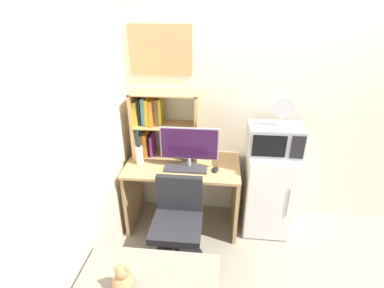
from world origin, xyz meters
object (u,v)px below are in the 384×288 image
keyboard (186,169)px  computer_mouse (215,169)px  monitor (189,146)px  mini_fridge (267,191)px  water_bottle (139,155)px  desk_fan (283,110)px  microwave (274,139)px  teddy_bear (124,280)px  desk_chair (178,229)px  hutch_bookshelf (156,122)px  wall_corkboard (160,50)px

keyboard → computer_mouse: computer_mouse is taller
monitor → keyboard: bearing=-114.4°
keyboard → computer_mouse: size_ratio=3.90×
monitor → mini_fridge: size_ratio=0.62×
water_bottle → desk_fan: (1.39, 0.07, 0.51)m
computer_mouse → water_bottle: bearing=175.2°
water_bottle → microwave: (1.35, 0.07, 0.21)m
monitor → keyboard: (-0.03, -0.07, -0.23)m
microwave → teddy_bear: (-1.14, -1.32, -0.48)m
water_bottle → desk_chair: bearing=-46.5°
hutch_bookshelf → monitor: 0.47m
teddy_bear → computer_mouse: bearing=64.0°
water_bottle → hutch_bookshelf: bearing=59.2°
microwave → wall_corkboard: size_ratio=0.82×
keyboard → desk_fan: desk_fan is taller
mini_fridge → microwave: 0.61m
desk_fan → teddy_bear: (-1.18, -1.32, -0.79)m
monitor → desk_chair: bearing=-97.3°
microwave → desk_fan: desk_fan is taller
mini_fridge → desk_chair: (-0.89, -0.55, -0.10)m
microwave → mini_fridge: bearing=-90.3°
desk_fan → monitor: bearing=-174.7°
monitor → teddy_bear: monitor is taller
keyboard → wall_corkboard: size_ratio=0.68×
microwave → desk_chair: (-0.89, -0.56, -0.71)m
hutch_bookshelf → computer_mouse: (0.65, -0.29, -0.37)m
computer_mouse → wall_corkboard: size_ratio=0.17×
mini_fridge → water_bottle: bearing=-177.0°
hutch_bookshelf → desk_chair: (0.32, -0.71, -0.79)m
hutch_bookshelf → water_bottle: hutch_bookshelf is taller
microwave → water_bottle: bearing=-176.8°
computer_mouse → wall_corkboard: (-0.59, 0.41, 1.08)m
keyboard → microwave: size_ratio=0.83×
microwave → wall_corkboard: 1.42m
keyboard → microwave: bearing=10.1°
desk_fan → teddy_bear: bearing=-131.9°
desk_fan → desk_chair: (-0.93, -0.55, -1.02)m
hutch_bookshelf → teddy_bear: size_ratio=3.07×
mini_fridge → wall_corkboard: 1.83m
desk_fan → desk_chair: 1.48m
monitor → microwave: microwave is taller
hutch_bookshelf → desk_chair: bearing=-65.5°
microwave → wall_corkboard: wall_corkboard is taller
monitor → microwave: (0.83, 0.09, 0.07)m
teddy_bear → monitor: bearing=76.0°
mini_fridge → wall_corkboard: size_ratio=1.50×
mini_fridge → microwave: microwave is taller
computer_mouse → water_bottle: water_bottle is taller
hutch_bookshelf → keyboard: 0.60m
wall_corkboard → keyboard: bearing=-55.7°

